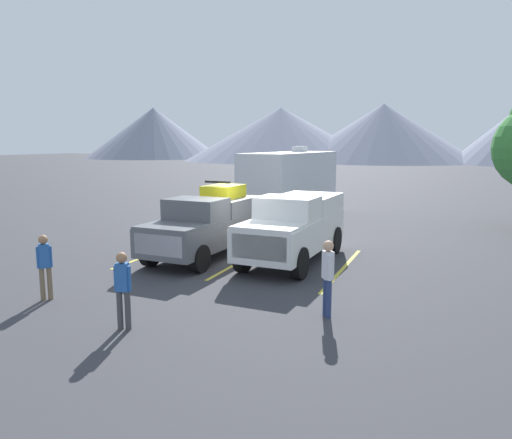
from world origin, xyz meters
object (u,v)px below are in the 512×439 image
pickup_truck_b (295,225)px  person_b (123,285)px  person_a (328,273)px  person_c (45,263)px  camper_trailer_a (291,180)px  pickup_truck_a (207,223)px

pickup_truck_b → person_b: (-1.46, -7.05, -0.23)m
person_a → person_c: 6.88m
person_b → person_c: (-2.99, 0.87, -0.01)m
pickup_truck_b → camper_trailer_a: size_ratio=0.62×
pickup_truck_a → person_a: (5.27, -4.29, -0.14)m
pickup_truck_b → person_a: size_ratio=3.15×
pickup_truck_a → person_a: pickup_truck_a is taller
pickup_truck_a → person_c: (-1.46, -5.76, -0.20)m
person_a → person_b: (-3.73, -2.33, -0.05)m
person_a → person_b: 4.40m
camper_trailer_a → person_a: (5.29, -13.54, -0.93)m
pickup_truck_a → person_a: 6.80m
pickup_truck_b → pickup_truck_a: bearing=-171.9°
pickup_truck_b → person_a: 5.24m
person_b → person_c: person_b is taller
camper_trailer_a → person_a: 14.57m
pickup_truck_b → camper_trailer_a: camper_trailer_a is taller
camper_trailer_a → pickup_truck_b: bearing=-71.1°
camper_trailer_a → person_c: size_ratio=5.40×
pickup_truck_a → person_c: 5.94m
pickup_truck_a → person_a: size_ratio=3.06×
pickup_truck_b → camper_trailer_a: (-3.02, 8.82, 0.75)m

